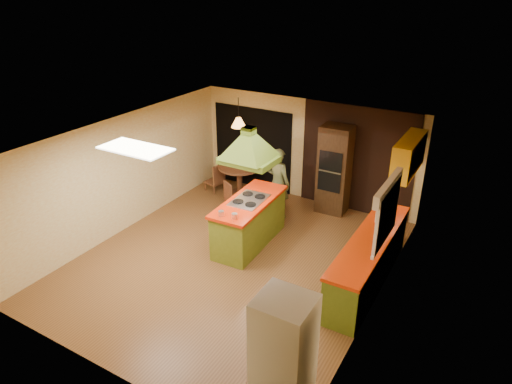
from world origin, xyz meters
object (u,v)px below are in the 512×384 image
Objects in this scene: wall_oven at (334,170)px; canister_large at (380,217)px; kitchen_island at (249,221)px; man at (278,183)px; refrigerator at (283,353)px; dining_table at (239,175)px.

canister_large is at bearing -49.75° from wall_oven.
man is (-0.05, 1.34, 0.33)m from kitchen_island.
refrigerator is 3.69m from canister_large.
wall_oven reaches higher than refrigerator.
man is 2.67m from canister_large.
dining_table is 4.58× the size of canister_large.
kitchen_island is 2.34m from dining_table.
refrigerator is 1.55× the size of dining_table.
man reaches higher than canister_large.
canister_large reaches higher than kitchen_island.
kitchen_island is 2.59m from canister_large.
kitchen_island reaches higher than dining_table.
dining_table is at bearing -12.62° from man.
canister_large is at bearing 9.41° from kitchen_island.
kitchen_island is at bearing -168.05° from canister_large.
man is at bearing -138.90° from wall_oven.
dining_table is (-3.79, 5.03, -0.26)m from refrigerator.
man is at bearing -21.29° from dining_table.
canister_large is (3.89, -1.35, 0.48)m from dining_table.
man is 1.57× the size of dining_table.
refrigerator is at bearing -91.49° from canister_large.
man is 1.35m from wall_oven.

